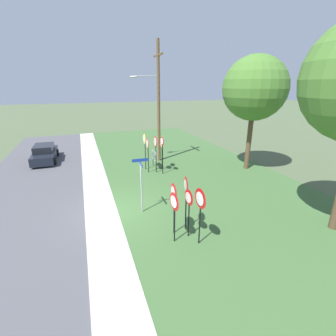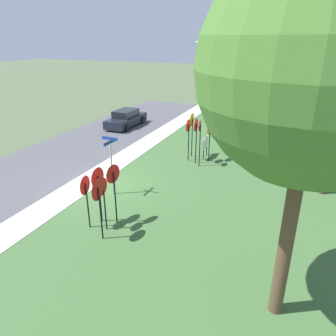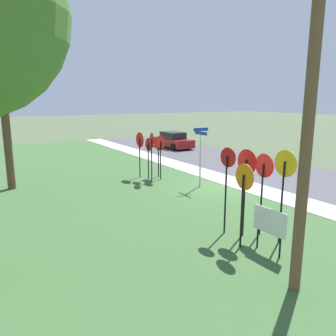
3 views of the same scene
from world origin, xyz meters
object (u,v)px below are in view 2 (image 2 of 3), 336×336
Objects in this scene: yield_sign_near_right at (98,195)px; notice_board at (205,144)px; stop_sign_near_left at (200,134)px; stop_sign_far_center at (188,131)px; stop_sign_far_right at (209,133)px; oak_tree_right at (316,71)px; stop_sign_near_right at (196,131)px; yield_sign_far_right at (98,182)px; yield_sign_center at (113,180)px; yield_sign_near_left at (103,192)px; parked_hatchback_near at (126,119)px; utility_pole at (227,72)px; street_name_post at (111,161)px; yield_sign_far_left at (85,190)px; stop_sign_far_left at (192,125)px.

notice_board is at bearing 170.23° from yield_sign_near_right.
stop_sign_near_left is 1.07× the size of stop_sign_far_center.
oak_tree_right is at bearing 29.23° from stop_sign_far_right.
stop_sign_near_left is 0.57m from stop_sign_near_right.
yield_sign_center reaches higher than yield_sign_far_right.
stop_sign_near_left reaches higher than yield_sign_near_left.
utility_pole is at bearing 71.17° from parked_hatchback_near.
stop_sign_far_right is at bearing 159.25° from stop_sign_near_left.
yield_sign_near_right is at bearing 26.71° from street_name_post.
street_name_post reaches higher than notice_board.
stop_sign_near_left is at bearing 164.75° from yield_sign_near_left.
yield_sign_far_right is (-0.56, 0.19, 0.12)m from yield_sign_far_left.
street_name_post reaches higher than yield_sign_center.
stop_sign_near_left is 8.06m from yield_sign_far_left.
notice_board is at bearing -144.85° from stop_sign_far_right.
yield_sign_center is 15.26m from parked_hatchback_near.
stop_sign_near_right is 8.15m from yield_sign_near_left.
parked_hatchback_near is at bearing -125.16° from stop_sign_far_center.
stop_sign_far_right is 6.65m from street_name_post.
notice_board is 9.53m from parked_hatchback_near.
yield_sign_far_left reaches higher than yield_sign_near_left.
street_name_post is at bearing -22.34° from utility_pole.
stop_sign_far_left is (-1.36, -0.92, 0.09)m from stop_sign_near_left.
yield_sign_near_right is at bearing -5.96° from stop_sign_near_right.
stop_sign_far_right is at bearing 131.37° from stop_sign_near_right.
stop_sign_far_center is 1.08× the size of yield_sign_far_right.
parked_hatchback_near is at bearing -120.77° from notice_board.
stop_sign_near_left is 7.18m from yield_sign_center.
street_name_post reaches higher than stop_sign_near_right.
stop_sign_far_left reaches higher than yield_sign_far_right.
parked_hatchback_near is at bearing -122.81° from stop_sign_far_left.
stop_sign_far_left reaches higher than yield_sign_center.
stop_sign_far_center is 4.36m from utility_pole.
stop_sign_near_left reaches higher than parked_hatchback_near.
stop_sign_near_left is at bearing 53.33° from parked_hatchback_near.
street_name_post is at bearing -158.05° from yield_sign_far_right.
stop_sign_near_right reaches higher than yield_sign_center.
oak_tree_right is (10.63, 5.99, 4.29)m from stop_sign_far_left.
yield_sign_near_left is 0.70m from yield_sign_far_left.
parked_hatchback_near is at bearing -151.36° from street_name_post.
stop_sign_near_right is at bearing -176.12° from yield_sign_center.
oak_tree_right is (1.62, 6.46, 4.70)m from yield_sign_near_left.
stop_sign_near_right is at bearing -150.74° from oak_tree_right.
yield_sign_far_right is at bearing -106.35° from oak_tree_right.
stop_sign_near_right is 1.11× the size of yield_sign_near_right.
stop_sign_far_left is 9.61m from yield_sign_near_right.
yield_sign_far_left is at bearing -37.70° from yield_sign_center.
stop_sign_far_left is 6.55m from street_name_post.
yield_sign_center is at bearing -109.05° from oak_tree_right.
yield_sign_far_right is 11.21m from utility_pole.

